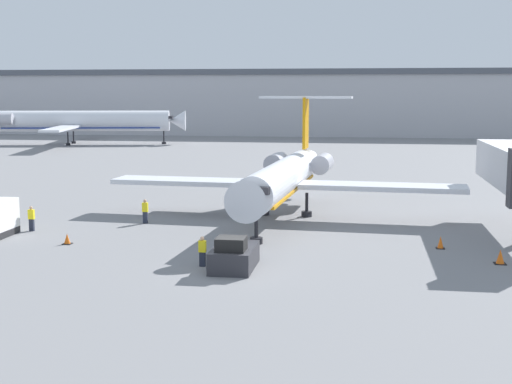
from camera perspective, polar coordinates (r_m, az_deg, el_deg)
ground_plane at (r=37.71m, az=-1.88°, el=-6.38°), size 600.00×600.00×0.00m
terminal_building at (r=156.07m, az=6.19°, el=7.14°), size 180.00×16.80×14.03m
airplane_main at (r=53.47m, az=2.29°, el=1.30°), size 26.73×24.64×8.97m
pushback_tug at (r=38.20m, az=-1.77°, el=-5.11°), size 2.18×4.00×1.87m
worker_near_tug at (r=38.70m, az=-4.31°, el=-4.72°), size 0.40×0.24×1.65m
worker_by_wing at (r=51.68m, az=-8.86°, el=-1.49°), size 0.40×0.24×1.74m
worker_on_apron at (r=50.60m, az=-17.53°, el=-2.00°), size 0.40×0.24×1.71m
traffic_cone_left at (r=45.77m, az=-14.87°, el=-3.66°), size 0.55×0.55×0.66m
traffic_cone_right at (r=44.42m, az=14.54°, el=-3.94°), size 0.52×0.52×0.76m
traffic_cone_mid at (r=41.44m, az=18.96°, el=-4.95°), size 0.64×0.64×0.81m
airplane_parked_far_left at (r=131.13m, az=-14.14°, el=5.52°), size 37.92×37.29×11.11m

